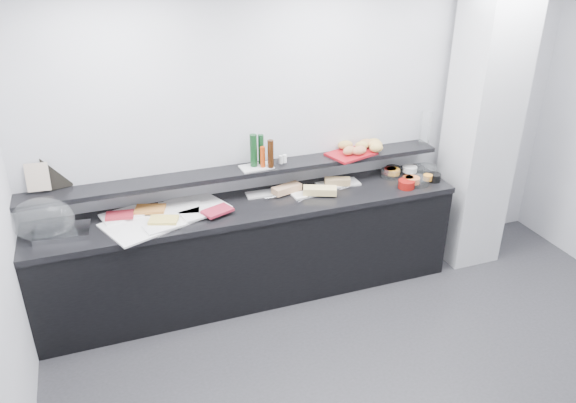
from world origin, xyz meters
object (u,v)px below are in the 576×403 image
object	(u,v)px
cloche_base	(63,232)
sandwich_plate_mid	(309,194)
bread_tray	(351,154)
carafe	(425,128)
condiment_tray	(256,167)
framed_print	(56,172)

from	to	relation	value
cloche_base	sandwich_plate_mid	size ratio (longest dim) A/B	1.32
cloche_base	bread_tray	xyz separation A→B (m)	(2.47, 0.17, 0.24)
sandwich_plate_mid	carafe	distance (m)	1.30
cloche_base	sandwich_plate_mid	world-z (taller)	cloche_base
cloche_base	sandwich_plate_mid	distance (m)	2.01
cloche_base	condiment_tray	size ratio (longest dim) A/B	1.46
condiment_tray	bread_tray	size ratio (longest dim) A/B	0.67
framed_print	carafe	world-z (taller)	carafe
framed_print	carafe	distance (m)	3.23
bread_tray	carafe	bearing A→B (deg)	-14.83
framed_print	cloche_base	bearing A→B (deg)	-106.85
sandwich_plate_mid	framed_print	world-z (taller)	framed_print
condiment_tray	bread_tray	world-z (taller)	bread_tray
cloche_base	framed_print	distance (m)	0.48
sandwich_plate_mid	carafe	world-z (taller)	carafe
cloche_base	bread_tray	distance (m)	2.48
condiment_tray	bread_tray	distance (m)	0.88
carafe	cloche_base	bearing A→B (deg)	-176.45
cloche_base	sandwich_plate_mid	bearing A→B (deg)	6.35
cloche_base	carafe	xyz separation A→B (m)	(3.24, 0.20, 0.38)
cloche_base	condiment_tray	bearing A→B (deg)	12.06
cloche_base	sandwich_plate_mid	xyz separation A→B (m)	(2.01, 0.02, -0.01)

